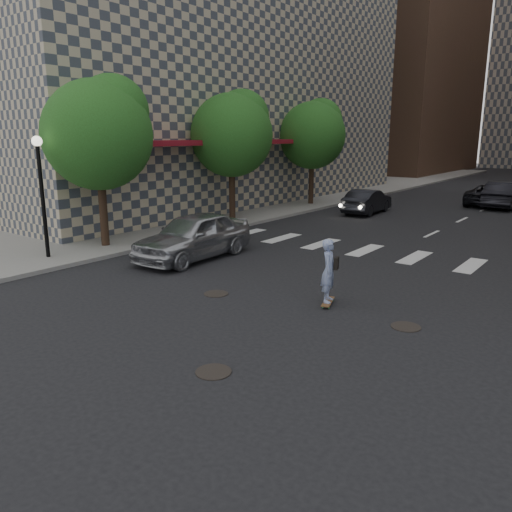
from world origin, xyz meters
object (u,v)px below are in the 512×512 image
at_px(tree_c, 314,132).
at_px(traffic_car_e, 504,195).
at_px(silver_sedan, 194,236).
at_px(traffic_car_c, 491,195).
at_px(tree_a, 101,130).
at_px(tree_b, 234,131).
at_px(skateboarder, 329,271).
at_px(traffic_car_a, 367,201).
at_px(lamppost, 41,180).

relative_size(tree_c, traffic_car_e, 1.33).
bearing_deg(silver_sedan, traffic_car_c, 74.42).
height_order(tree_a, tree_b, same).
bearing_deg(skateboarder, tree_c, 102.63).
xyz_separation_m(tree_a, traffic_car_c, (9.35, 22.86, -3.95)).
bearing_deg(tree_c, tree_a, -90.00).
bearing_deg(tree_b, tree_c, 90.00).
height_order(tree_a, tree_c, same).
height_order(skateboarder, traffic_car_a, skateboarder).
bearing_deg(skateboarder, traffic_car_e, 71.45).
xyz_separation_m(tree_c, traffic_car_a, (4.32, -1.04, -3.94)).
xyz_separation_m(tree_b, traffic_car_e, (10.18, 14.35, -3.83)).
height_order(silver_sedan, traffic_car_e, silver_sedan).
height_order(tree_c, silver_sedan, tree_c).
bearing_deg(skateboarder, lamppost, 170.53).
relative_size(tree_b, traffic_car_e, 1.33).
relative_size(traffic_car_a, traffic_car_e, 0.86).
distance_m(skateboarder, traffic_car_c, 23.71).
distance_m(tree_b, traffic_car_a, 9.09).
distance_m(lamppost, tree_a, 3.14).
relative_size(tree_b, traffic_car_c, 1.31).
relative_size(silver_sedan, traffic_car_e, 1.01).
distance_m(tree_b, traffic_car_c, 18.00).
relative_size(tree_c, traffic_car_a, 1.55).
xyz_separation_m(lamppost, tree_a, (0.05, 2.64, 1.71)).
xyz_separation_m(lamppost, skateboarder, (10.52, 1.82, -1.99)).
xyz_separation_m(lamppost, tree_b, (0.05, 10.64, 1.71)).
height_order(tree_b, silver_sedan, tree_b).
relative_size(tree_b, skateboarder, 3.67).
xyz_separation_m(tree_a, silver_sedan, (3.95, 0.81, -3.79)).
distance_m(traffic_car_a, traffic_car_e, 9.43).
distance_m(tree_c, silver_sedan, 16.15).
bearing_deg(tree_a, skateboarder, -4.44).
bearing_deg(traffic_car_a, tree_c, -16.59).
bearing_deg(traffic_car_c, traffic_car_e, 150.26).
height_order(tree_a, silver_sedan, tree_a).
distance_m(tree_b, tree_c, 8.00).
bearing_deg(traffic_car_e, lamppost, 66.98).
relative_size(silver_sedan, traffic_car_c, 1.00).
bearing_deg(lamppost, traffic_car_c, 69.78).
height_order(tree_c, traffic_car_c, tree_c).
relative_size(tree_c, skateboarder, 3.67).
xyz_separation_m(lamppost, traffic_car_c, (9.39, 25.50, -2.23)).
bearing_deg(tree_a, traffic_car_a, 73.90).
bearing_deg(traffic_car_a, tree_b, 55.15).
height_order(lamppost, traffic_car_e, lamppost).
bearing_deg(traffic_car_c, tree_c, 38.26).
distance_m(tree_c, traffic_car_a, 5.94).
bearing_deg(silver_sedan, tree_a, -170.32).
bearing_deg(traffic_car_c, skateboarder, 94.71).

